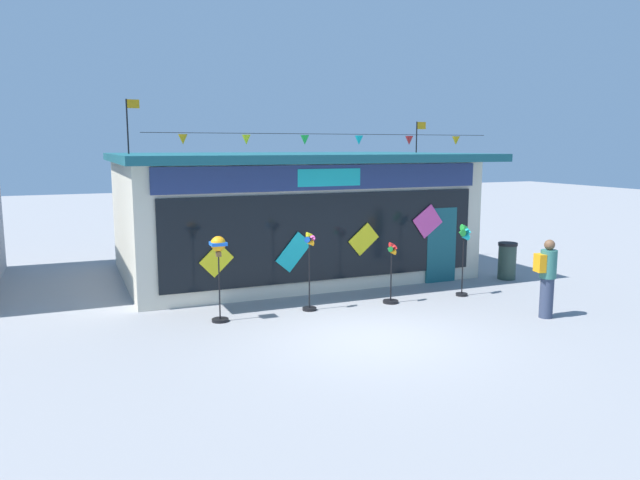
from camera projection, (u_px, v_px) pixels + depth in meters
ground_plane at (369, 336)px, 11.56m from camera, size 80.00×80.00×0.00m
kite_shop_building at (288, 212)px, 17.35m from camera, size 9.52×6.86×4.80m
wind_spinner_far_left at (219, 257)px, 12.33m from camera, size 0.35×0.35×1.80m
wind_spinner_left at (310, 265)px, 13.22m from camera, size 0.32×0.31×1.77m
wind_spinner_center_left at (392, 273)px, 13.90m from camera, size 0.36×0.36×1.45m
wind_spinner_center_right at (464, 245)px, 14.49m from camera, size 0.40×0.28×1.77m
person_near_camera at (547, 277)px, 12.69m from camera, size 0.47×0.35×1.68m
trash_bin at (507, 261)px, 16.49m from camera, size 0.52×0.52×1.01m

